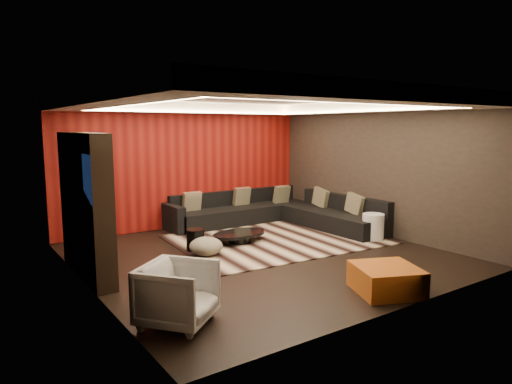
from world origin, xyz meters
TOP-DOWN VIEW (x-y plane):
  - floor at (0.00, 0.00)m, footprint 6.00×6.00m
  - ceiling at (0.00, 0.00)m, footprint 6.00×6.00m
  - wall_back at (0.00, 3.01)m, footprint 6.00×0.02m
  - wall_left at (-3.01, 0.00)m, footprint 0.02×6.00m
  - wall_right at (3.01, 0.00)m, footprint 0.02×6.00m
  - red_feature_wall at (0.00, 2.97)m, footprint 5.98×0.05m
  - soffit_back at (0.00, 2.70)m, footprint 6.00×0.60m
  - soffit_front at (0.00, -2.70)m, footprint 6.00×0.60m
  - soffit_left at (-2.70, 0.00)m, footprint 0.60×4.80m
  - soffit_right at (2.70, 0.00)m, footprint 0.60×4.80m
  - cove_back at (0.00, 2.36)m, footprint 4.80×0.08m
  - cove_front at (0.00, -2.36)m, footprint 4.80×0.08m
  - cove_left at (-2.36, 0.00)m, footprint 0.08×4.80m
  - cove_right at (2.36, 0.00)m, footprint 0.08×4.80m
  - tv_surround at (-2.85, 0.60)m, footprint 0.30×2.00m
  - tv_screen at (-2.69, 0.60)m, footprint 0.04×1.30m
  - tv_shelf at (-2.69, 0.60)m, footprint 0.04×1.60m
  - rug at (0.90, 0.72)m, footprint 4.21×3.28m
  - coffee_table at (0.13, 0.94)m, footprint 1.28×1.28m
  - drum_stool at (-0.85, 0.91)m, footprint 0.41×0.41m
  - striped_pouf at (-0.85, 0.49)m, footprint 0.75×0.75m
  - white_side_table at (2.50, -0.39)m, footprint 0.48×0.48m
  - orange_ottoman at (0.37, -2.50)m, footprint 1.09×1.09m
  - armchair at (-2.46, -1.81)m, footprint 1.11×1.11m
  - sectional_sofa at (1.73, 1.86)m, footprint 3.65×3.50m
  - throw_pillows at (1.81, 1.90)m, footprint 3.04×2.68m

SIDE VIEW (x-z plane):
  - floor at x=0.00m, z-range -0.02..0.00m
  - rug at x=0.90m, z-range 0.00..0.02m
  - coffee_table at x=0.13m, z-range 0.02..0.22m
  - striped_pouf at x=-0.85m, z-range 0.02..0.34m
  - orange_ottoman at x=0.37m, z-range 0.00..0.37m
  - drum_stool at x=-0.85m, z-range 0.02..0.41m
  - sectional_sofa at x=1.73m, z-range -0.11..0.64m
  - white_side_table at x=2.50m, z-range 0.00..0.54m
  - armchair at x=-2.46m, z-range 0.00..0.73m
  - throw_pillows at x=1.81m, z-range 0.37..0.87m
  - tv_shelf at x=-2.69m, z-range 0.68..0.72m
  - tv_surround at x=-2.85m, z-range 0.00..2.20m
  - wall_back at x=0.00m, z-range 0.00..2.80m
  - wall_left at x=-3.01m, z-range 0.00..2.80m
  - wall_right at x=3.01m, z-range 0.00..2.80m
  - red_feature_wall at x=0.00m, z-range 0.01..2.79m
  - tv_screen at x=-2.69m, z-range 1.05..1.85m
  - cove_back at x=0.00m, z-range 2.58..2.62m
  - cove_front at x=0.00m, z-range 2.58..2.62m
  - cove_left at x=-2.36m, z-range 2.58..2.62m
  - cove_right at x=2.36m, z-range 2.58..2.62m
  - soffit_back at x=0.00m, z-range 2.58..2.80m
  - soffit_front at x=0.00m, z-range 2.58..2.80m
  - soffit_left at x=-2.70m, z-range 2.58..2.80m
  - soffit_right at x=2.70m, z-range 2.58..2.80m
  - ceiling at x=0.00m, z-range 2.80..2.82m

